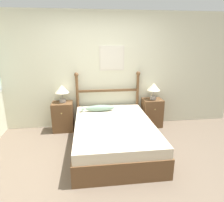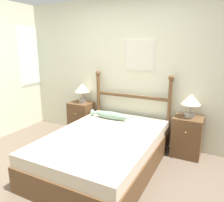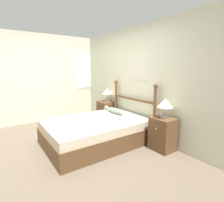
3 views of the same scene
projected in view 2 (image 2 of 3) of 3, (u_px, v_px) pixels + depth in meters
The scene contains 9 objects.
ground_plane at pixel (69, 184), 2.81m from camera, with size 16.00×16.00×0.00m, color brown.
wall_back at pixel (125, 71), 3.99m from camera, with size 6.40×0.08×2.55m.
bed at pixel (104, 151), 3.17m from camera, with size 1.43×2.09×0.50m.
headboard at pixel (131, 103), 3.93m from camera, with size 1.46×0.10×1.28m.
nightstand_left at pixel (81, 118), 4.37m from camera, with size 0.44×0.39×0.65m.
nightstand_right at pixel (187, 137), 3.48m from camera, with size 0.44×0.39×0.65m.
table_lamp_left at pixel (82, 89), 4.26m from camera, with size 0.30×0.30×0.37m.
table_lamp_right at pixel (191, 101), 3.34m from camera, with size 0.30×0.30×0.37m.
fish_pillow at pixel (110, 115), 3.75m from camera, with size 0.70×0.13×0.13m.
Camera 2 is at (1.62, -1.94, 1.73)m, focal length 35.00 mm.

